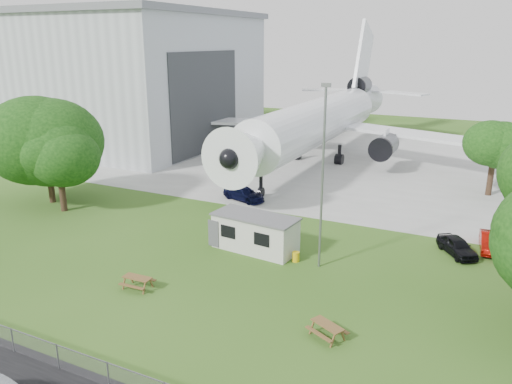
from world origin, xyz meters
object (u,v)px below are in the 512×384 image
at_px(picnic_west, 138,288).
at_px(picnic_east, 327,337).
at_px(airliner, 321,119).
at_px(site_cabin, 255,233).
at_px(hangar, 97,76).

height_order(picnic_west, picnic_east, same).
relative_size(picnic_west, picnic_east, 1.00).
relative_size(airliner, picnic_west, 26.52).
height_order(airliner, picnic_east, airliner).
bearing_deg(picnic_west, picnic_east, -2.05).
xyz_separation_m(site_cabin, picnic_west, (-3.89, -8.48, -1.31)).
height_order(hangar, picnic_west, hangar).
distance_m(hangar, picnic_west, 53.74).
xyz_separation_m(picnic_west, picnic_east, (12.11, 0.04, 0.00)).
bearing_deg(airliner, picnic_east, -70.40).
distance_m(site_cabin, picnic_west, 9.42).
height_order(airliner, picnic_west, airliner).
bearing_deg(airliner, hangar, 179.78).
bearing_deg(airliner, picnic_west, -88.12).
height_order(hangar, airliner, hangar).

